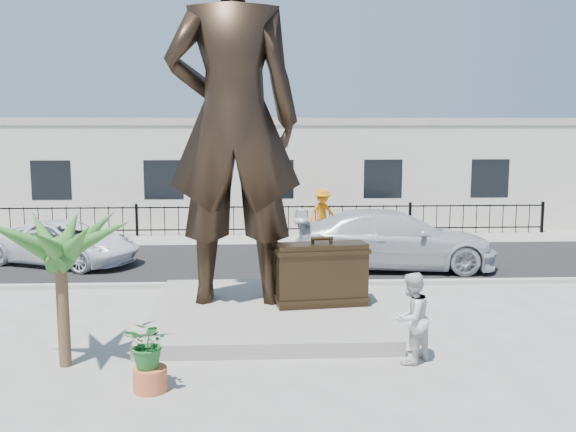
# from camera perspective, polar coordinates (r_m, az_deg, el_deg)

# --- Properties ---
(ground) EXTENTS (100.00, 100.00, 0.00)m
(ground) POSITION_cam_1_polar(r_m,az_deg,el_deg) (13.46, 0.43, -10.95)
(ground) COLOR #9E9991
(ground) RESTS_ON ground
(street) EXTENTS (40.00, 7.00, 0.01)m
(street) POSITION_cam_1_polar(r_m,az_deg,el_deg) (21.17, -0.80, -3.89)
(street) COLOR black
(street) RESTS_ON ground
(curb) EXTENTS (40.00, 0.25, 0.12)m
(curb) POSITION_cam_1_polar(r_m,az_deg,el_deg) (17.75, -0.40, -6.05)
(curb) COLOR #A5A399
(curb) RESTS_ON ground
(far_sidewalk) EXTENTS (40.00, 2.50, 0.02)m
(far_sidewalk) POSITION_cam_1_polar(r_m,az_deg,el_deg) (25.10, -1.13, -1.99)
(far_sidewalk) COLOR #9E9991
(far_sidewalk) RESTS_ON ground
(plinth) EXTENTS (5.20, 5.20, 0.30)m
(plinth) POSITION_cam_1_polar(r_m,az_deg,el_deg) (14.82, -1.86, -8.55)
(plinth) COLOR gray
(plinth) RESTS_ON ground
(fence) EXTENTS (22.00, 0.10, 1.20)m
(fence) POSITION_cam_1_polar(r_m,az_deg,el_deg) (25.79, -1.18, -0.39)
(fence) COLOR black
(fence) RESTS_ON ground
(building) EXTENTS (28.00, 7.00, 4.40)m
(building) POSITION_cam_1_polar(r_m,az_deg,el_deg) (29.79, -1.43, 3.84)
(building) COLOR silver
(building) RESTS_ON ground
(statue) EXTENTS (3.09, 2.05, 8.41)m
(statue) POSITION_cam_1_polar(r_m,az_deg,el_deg) (14.72, -4.92, 8.50)
(statue) COLOR black
(statue) RESTS_ON plinth
(suitcase) EXTENTS (2.11, 0.90, 1.44)m
(suitcase) POSITION_cam_1_polar(r_m,az_deg,el_deg) (14.68, 3.00, -5.21)
(suitcase) COLOR black
(suitcase) RESTS_ON plinth
(tourist) EXTENTS (1.05, 1.04, 1.71)m
(tourist) POSITION_cam_1_polar(r_m,az_deg,el_deg) (12.19, 10.90, -8.90)
(tourist) COLOR beige
(tourist) RESTS_ON ground
(car_white) EXTENTS (5.39, 4.02, 1.36)m
(car_white) POSITION_cam_1_polar(r_m,az_deg,el_deg) (21.62, -19.25, -2.24)
(car_white) COLOR white
(car_white) RESTS_ON street
(car_silver) EXTENTS (6.33, 2.98, 1.78)m
(car_silver) POSITION_cam_1_polar(r_m,az_deg,el_deg) (20.05, 9.41, -2.06)
(car_silver) COLOR silver
(car_silver) RESTS_ON street
(worker) EXTENTS (1.39, 1.15, 1.88)m
(worker) POSITION_cam_1_polar(r_m,az_deg,el_deg) (25.38, 3.10, 0.28)
(worker) COLOR orange
(worker) RESTS_ON far_sidewalk
(palm_tree) EXTENTS (1.80, 1.80, 3.20)m
(palm_tree) POSITION_cam_1_polar(r_m,az_deg,el_deg) (12.78, -19.14, -12.46)
(palm_tree) COLOR #295B21
(palm_tree) RESTS_ON ground
(planter) EXTENTS (0.56, 0.56, 0.40)m
(planter) POSITION_cam_1_polar(r_m,az_deg,el_deg) (11.22, -12.15, -14.01)
(planter) COLOR #C15A33
(planter) RESTS_ON ground
(shrub) EXTENTS (0.94, 0.89, 0.83)m
(shrub) POSITION_cam_1_polar(r_m,az_deg,el_deg) (11.01, -12.24, -11.05)
(shrub) COLOR #1F6126
(shrub) RESTS_ON planter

